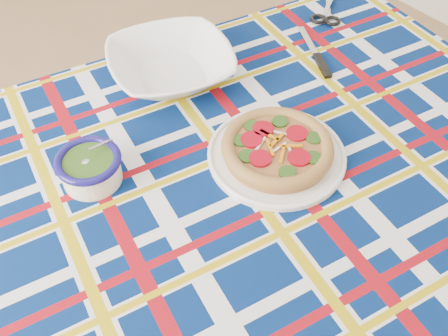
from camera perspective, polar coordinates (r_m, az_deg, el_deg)
floor at (r=1.97m, az=-8.95°, el=-4.12°), size 4.00×4.00×0.00m
dining_table at (r=1.06m, az=-2.60°, el=-5.25°), size 1.75×1.24×0.76m
tablecloth at (r=1.04m, az=-2.65°, el=-4.44°), size 1.79×1.28×0.11m
main_focaccia_plate at (r=1.04m, az=6.11°, el=2.32°), size 0.33×0.33×0.06m
pesto_bowl at (r=1.03m, az=-15.11°, el=0.20°), size 0.17×0.17×0.08m
serving_bowl at (r=1.25m, az=-6.08°, el=11.65°), size 0.37×0.37×0.07m
table_knife at (r=1.40m, az=9.69°, el=14.03°), size 0.12×0.23×0.01m
kitchen_scissors at (r=1.56m, az=11.83°, el=17.64°), size 0.20×0.19×0.02m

